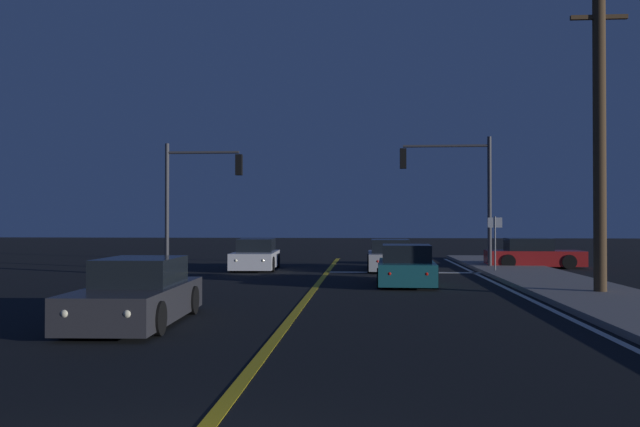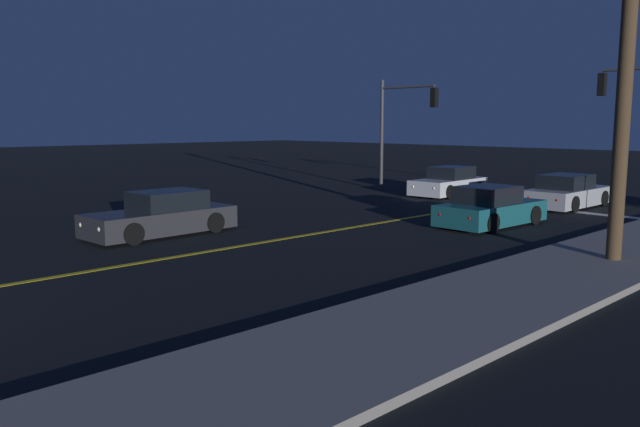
{
  "view_description": "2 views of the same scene",
  "coord_description": "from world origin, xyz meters",
  "px_view_note": "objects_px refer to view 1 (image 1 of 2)",
  "views": [
    {
      "loc": [
        1.63,
        -4.42,
        2.1
      ],
      "look_at": [
        0.09,
        17.37,
        2.37
      ],
      "focal_mm": 37.13,
      "sensor_mm": 36.0,
      "label": 1
    },
    {
      "loc": [
        14.02,
        -0.91,
        3.41
      ],
      "look_at": [
        0.43,
        12.24,
        0.7
      ],
      "focal_mm": 35.69,
      "sensor_mm": 36.0,
      "label": 2
    }
  ],
  "objects_px": {
    "traffic_signal_far_left": "(194,186)",
    "car_following_oncoming_red": "(533,255)",
    "car_parked_curb_charcoal": "(138,295)",
    "traffic_signal_near_right": "(457,181)",
    "car_lead_oncoming_teal": "(406,267)",
    "utility_pole_right": "(599,126)",
    "car_far_approaching_white": "(256,256)",
    "car_distant_tail_silver": "(390,257)",
    "street_sign_corner": "(495,235)"
  },
  "relations": [
    {
      "from": "car_far_approaching_white",
      "to": "car_lead_oncoming_teal",
      "type": "height_order",
      "value": "same"
    },
    {
      "from": "street_sign_corner",
      "to": "car_parked_curb_charcoal",
      "type": "bearing_deg",
      "value": -126.15
    },
    {
      "from": "traffic_signal_near_right",
      "to": "street_sign_corner",
      "type": "relative_size",
      "value": 2.54
    },
    {
      "from": "traffic_signal_near_right",
      "to": "utility_pole_right",
      "type": "height_order",
      "value": "utility_pole_right"
    },
    {
      "from": "traffic_signal_near_right",
      "to": "street_sign_corner",
      "type": "distance_m",
      "value": 3.83
    },
    {
      "from": "car_parked_curb_charcoal",
      "to": "car_distant_tail_silver",
      "type": "relative_size",
      "value": 1.04
    },
    {
      "from": "traffic_signal_near_right",
      "to": "car_distant_tail_silver",
      "type": "bearing_deg",
      "value": 21.38
    },
    {
      "from": "utility_pole_right",
      "to": "street_sign_corner",
      "type": "distance_m",
      "value": 8.59
    },
    {
      "from": "traffic_signal_far_left",
      "to": "car_far_approaching_white",
      "type": "bearing_deg",
      "value": 9.08
    },
    {
      "from": "car_far_approaching_white",
      "to": "car_lead_oncoming_teal",
      "type": "distance_m",
      "value": 9.03
    },
    {
      "from": "car_far_approaching_white",
      "to": "traffic_signal_near_right",
      "type": "bearing_deg",
      "value": -176.36
    },
    {
      "from": "car_parked_curb_charcoal",
      "to": "traffic_signal_near_right",
      "type": "relative_size",
      "value": 0.79
    },
    {
      "from": "street_sign_corner",
      "to": "car_far_approaching_white",
      "type": "bearing_deg",
      "value": 169.67
    },
    {
      "from": "traffic_signal_far_left",
      "to": "car_following_oncoming_red",
      "type": "bearing_deg",
      "value": 9.24
    },
    {
      "from": "traffic_signal_far_left",
      "to": "utility_pole_right",
      "type": "xyz_separation_m",
      "value": [
        14.01,
        -9.24,
        1.13
      ]
    },
    {
      "from": "street_sign_corner",
      "to": "traffic_signal_far_left",
      "type": "bearing_deg",
      "value": 173.66
    },
    {
      "from": "car_far_approaching_white",
      "to": "car_distant_tail_silver",
      "type": "bearing_deg",
      "value": 175.38
    },
    {
      "from": "car_following_oncoming_red",
      "to": "car_far_approaching_white",
      "type": "distance_m",
      "value": 12.57
    },
    {
      "from": "car_parked_curb_charcoal",
      "to": "traffic_signal_near_right",
      "type": "xyz_separation_m",
      "value": [
        8.74,
        16.3,
        3.34
      ]
    },
    {
      "from": "car_far_approaching_white",
      "to": "utility_pole_right",
      "type": "bearing_deg",
      "value": 136.99
    },
    {
      "from": "car_lead_oncoming_teal",
      "to": "traffic_signal_near_right",
      "type": "height_order",
      "value": "traffic_signal_near_right"
    },
    {
      "from": "car_following_oncoming_red",
      "to": "traffic_signal_far_left",
      "type": "bearing_deg",
      "value": -79.66
    },
    {
      "from": "street_sign_corner",
      "to": "traffic_signal_near_right",
      "type": "bearing_deg",
      "value": 111.82
    },
    {
      "from": "street_sign_corner",
      "to": "car_following_oncoming_red",
      "type": "bearing_deg",
      "value": 57.8
    },
    {
      "from": "car_lead_oncoming_teal",
      "to": "street_sign_corner",
      "type": "relative_size",
      "value": 1.81
    },
    {
      "from": "car_lead_oncoming_teal",
      "to": "car_far_approaching_white",
      "type": "bearing_deg",
      "value": 134.89
    },
    {
      "from": "car_far_approaching_white",
      "to": "traffic_signal_far_left",
      "type": "bearing_deg",
      "value": 6.4
    },
    {
      "from": "traffic_signal_far_left",
      "to": "utility_pole_right",
      "type": "height_order",
      "value": "utility_pole_right"
    },
    {
      "from": "car_distant_tail_silver",
      "to": "car_lead_oncoming_teal",
      "type": "height_order",
      "value": "same"
    },
    {
      "from": "car_lead_oncoming_teal",
      "to": "car_distant_tail_silver",
      "type": "bearing_deg",
      "value": 94.65
    },
    {
      "from": "car_far_approaching_white",
      "to": "traffic_signal_far_left",
      "type": "height_order",
      "value": "traffic_signal_far_left"
    },
    {
      "from": "car_lead_oncoming_teal",
      "to": "street_sign_corner",
      "type": "xyz_separation_m",
      "value": [
        3.82,
        4.77,
        0.98
      ]
    },
    {
      "from": "car_parked_curb_charcoal",
      "to": "car_distant_tail_silver",
      "type": "distance_m",
      "value": 16.17
    },
    {
      "from": "car_following_oncoming_red",
      "to": "traffic_signal_near_right",
      "type": "height_order",
      "value": "traffic_signal_near_right"
    },
    {
      "from": "car_following_oncoming_red",
      "to": "car_far_approaching_white",
      "type": "relative_size",
      "value": 1.01
    },
    {
      "from": "car_far_approaching_white",
      "to": "utility_pole_right",
      "type": "xyz_separation_m",
      "value": [
        11.38,
        -9.66,
        4.2
      ]
    },
    {
      "from": "car_lead_oncoming_teal",
      "to": "traffic_signal_near_right",
      "type": "distance_m",
      "value": 8.7
    },
    {
      "from": "utility_pole_right",
      "to": "traffic_signal_near_right",
      "type": "bearing_deg",
      "value": 103.33
    },
    {
      "from": "car_lead_oncoming_teal",
      "to": "traffic_signal_far_left",
      "type": "bearing_deg",
      "value": 146.73
    },
    {
      "from": "car_following_oncoming_red",
      "to": "car_distant_tail_silver",
      "type": "distance_m",
      "value": 6.92
    },
    {
      "from": "utility_pole_right",
      "to": "street_sign_corner",
      "type": "relative_size",
      "value": 4.0
    },
    {
      "from": "traffic_signal_far_left",
      "to": "car_lead_oncoming_teal",
      "type": "bearing_deg",
      "value": -35.09
    },
    {
      "from": "car_far_approaching_white",
      "to": "traffic_signal_near_right",
      "type": "distance_m",
      "value": 9.52
    },
    {
      "from": "car_following_oncoming_red",
      "to": "utility_pole_right",
      "type": "relative_size",
      "value": 0.47
    },
    {
      "from": "car_far_approaching_white",
      "to": "street_sign_corner",
      "type": "distance_m",
      "value": 10.19
    },
    {
      "from": "car_following_oncoming_red",
      "to": "car_far_approaching_white",
      "type": "bearing_deg",
      "value": -79.63
    },
    {
      "from": "car_far_approaching_white",
      "to": "street_sign_corner",
      "type": "height_order",
      "value": "street_sign_corner"
    },
    {
      "from": "traffic_signal_near_right",
      "to": "car_parked_curb_charcoal",
      "type": "bearing_deg",
      "value": 61.8
    },
    {
      "from": "car_far_approaching_white",
      "to": "traffic_signal_near_right",
      "type": "xyz_separation_m",
      "value": [
        8.86,
        0.98,
        3.34
      ]
    },
    {
      "from": "car_parked_curb_charcoal",
      "to": "street_sign_corner",
      "type": "distance_m",
      "value": 16.75
    }
  ]
}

